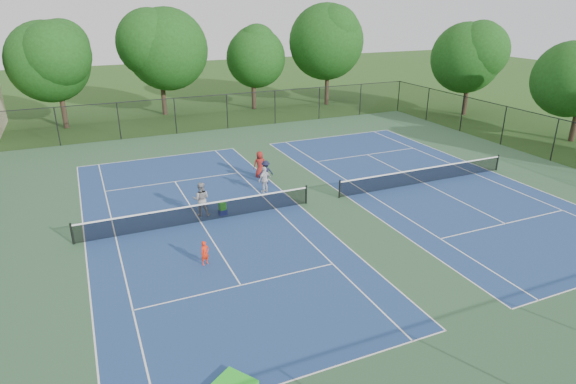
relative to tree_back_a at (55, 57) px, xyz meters
name	(u,v)px	position (x,y,z in m)	size (l,w,h in m)	color
ground	(323,201)	(13.00, -24.00, -6.04)	(140.00, 140.00, 0.00)	#234716
court_pad	(323,201)	(13.00, -24.00, -6.03)	(36.00, 36.00, 0.01)	#315732
tennis_court_left	(200,220)	(6.00, -24.00, -5.94)	(12.00, 23.83, 1.07)	navy
tennis_court_right	(424,181)	(20.00, -24.00, -5.94)	(12.00, 23.83, 1.07)	navy
perimeter_fence	(324,174)	(13.00, -24.00, -4.44)	(36.08, 36.08, 3.02)	black
tree_back_a	(55,57)	(0.00, 0.00, 0.00)	(6.80, 6.80, 9.15)	#2D2116
tree_back_b	(159,45)	(9.00, 2.00, 0.56)	(7.60, 7.60, 10.03)	#2D2116
tree_back_c	(253,54)	(18.00, 1.00, -0.56)	(6.00, 6.00, 8.40)	#2D2116
tree_back_d	(328,39)	(26.00, 0.00, 0.79)	(7.80, 7.80, 10.37)	#2D2116
tree_side_e	(472,54)	(36.00, -10.00, -0.23)	(6.60, 6.60, 8.87)	#2D2116
child_player	(205,253)	(5.15, -28.23, -5.49)	(0.40, 0.26, 1.09)	red
instructor	(201,199)	(6.29, -23.20, -5.13)	(0.89, 0.69, 1.82)	gray
bystander_a	(265,180)	(10.50, -21.46, -5.26)	(0.91, 0.38, 1.56)	silver
bystander_b	(266,172)	(11.06, -20.15, -5.30)	(0.95, 0.55, 1.47)	#161831
bystander_c	(260,164)	(11.14, -18.95, -5.19)	(0.83, 0.54, 1.70)	maroon
ball_crate	(223,212)	(7.30, -23.60, -5.89)	(0.42, 0.29, 0.30)	navy
ball_hopper	(222,206)	(7.30, -23.60, -5.54)	(0.34, 0.27, 0.40)	green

